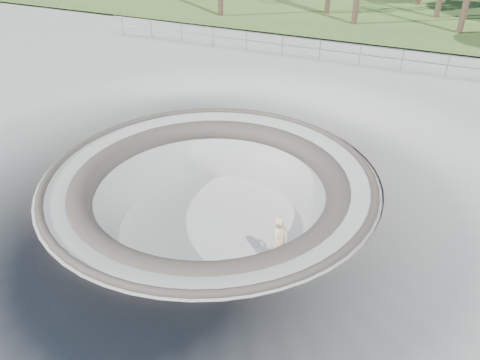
{
  "coord_description": "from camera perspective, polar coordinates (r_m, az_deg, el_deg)",
  "views": [
    {
      "loc": [
        5.93,
        -10.88,
        7.56
      ],
      "look_at": [
        0.89,
        0.29,
        -0.1
      ],
      "focal_mm": 35.0,
      "sensor_mm": 36.0,
      "label": 1
    }
  ],
  "objects": [
    {
      "name": "safety_railing",
      "position": [
        24.61,
        9.7,
        15.37
      ],
      "size": [
        25.0,
        0.06,
        1.03
      ],
      "color": "gray",
      "rests_on": "ground"
    },
    {
      "name": "skater",
      "position": [
        13.48,
        4.85,
        -7.5
      ],
      "size": [
        0.49,
        0.66,
        1.64
      ],
      "primitive_type": "imported",
      "rotation": [
        0.0,
        0.0,
        1.39
      ],
      "color": "beige",
      "rests_on": "skateboard"
    },
    {
      "name": "skateboard",
      "position": [
        14.02,
        4.69,
        -10.15
      ],
      "size": [
        0.86,
        0.31,
        0.09
      ],
      "color": "brown",
      "rests_on": "ground"
    },
    {
      "name": "distant_hills",
      "position": [
        69.63,
        23.06,
        17.54
      ],
      "size": [
        103.2,
        45.0,
        28.6
      ],
      "color": "olive",
      "rests_on": "ground"
    },
    {
      "name": "skate_bowl",
      "position": [
        15.54,
        -3.45,
        -5.21
      ],
      "size": [
        14.0,
        14.0,
        4.1
      ],
      "color": "#9C9D98",
      "rests_on": "ground"
    },
    {
      "name": "ground",
      "position": [
        14.51,
        -3.68,
        0.55
      ],
      "size": [
        180.0,
        180.0,
        0.0
      ],
      "primitive_type": "plane",
      "color": "#9C9D98",
      "rests_on": "ground"
    }
  ]
}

